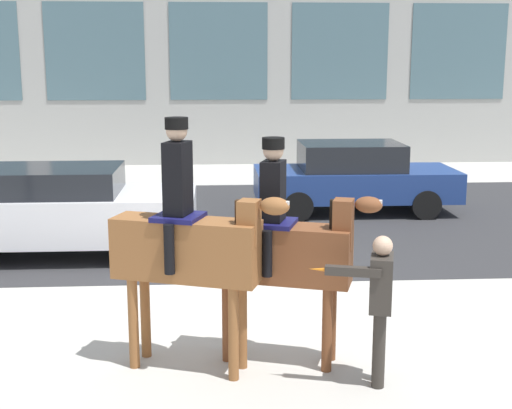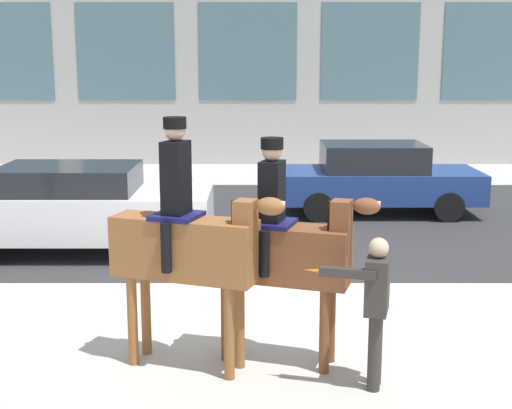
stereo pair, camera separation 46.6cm
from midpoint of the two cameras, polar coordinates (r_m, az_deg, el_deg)
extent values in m
plane|color=#B2AFA8|center=(10.23, -3.43, -7.20)|extent=(80.00, 80.00, 0.00)
cube|color=#2D2D30|center=(14.80, -3.47, -1.29)|extent=(21.49, 8.50, 0.01)
cube|color=slate|center=(22.84, -13.35, 11.82)|extent=(3.03, 0.02, 2.95)
cube|color=slate|center=(22.52, -3.61, 12.11)|extent=(3.03, 0.02, 2.95)
cube|color=slate|center=(22.83, 6.14, 12.06)|extent=(3.03, 0.02, 2.95)
cube|color=slate|center=(23.75, 15.36, 11.70)|extent=(3.03, 0.02, 2.95)
cube|color=brown|center=(7.54, -7.38, -3.58)|extent=(1.62, 0.93, 0.65)
cylinder|color=brown|center=(7.74, -2.87, -9.52)|extent=(0.11, 0.11, 1.00)
cylinder|color=brown|center=(7.47, -3.64, -10.33)|extent=(0.11, 0.11, 1.00)
cylinder|color=brown|center=(8.15, -10.49, -8.60)|extent=(0.11, 0.11, 1.00)
cylinder|color=brown|center=(7.90, -11.48, -9.32)|extent=(0.11, 0.11, 1.00)
cube|color=brown|center=(7.23, -2.41, -1.47)|extent=(0.27, 0.29, 0.46)
cube|color=#382314|center=(7.26, -3.31, -1.26)|extent=(0.06, 0.09, 0.42)
ellipsoid|color=brown|center=(7.11, -0.37, -0.14)|extent=(0.35, 0.29, 0.18)
cube|color=silver|center=(7.08, 0.34, -0.03)|extent=(0.12, 0.08, 0.07)
cylinder|color=#382314|center=(7.92, -12.85, -3.85)|extent=(0.09, 0.09, 0.55)
cube|color=#14144C|center=(7.49, -7.99, -1.00)|extent=(0.60, 0.61, 0.05)
cube|color=black|center=(7.42, -8.08, 2.09)|extent=(0.31, 0.37, 0.76)
sphere|color=#D1A889|center=(7.35, -8.19, 5.85)|extent=(0.22, 0.22, 0.22)
cylinder|color=black|center=(7.35, -8.21, 6.45)|extent=(0.24, 0.24, 0.12)
cylinder|color=black|center=(7.80, -7.14, -2.59)|extent=(0.11, 0.11, 0.52)
cylinder|color=black|center=(7.32, -8.78, -3.57)|extent=(0.11, 0.11, 0.52)
cube|color=brown|center=(7.70, 0.17, -3.92)|extent=(1.60, 0.89, 0.62)
cylinder|color=brown|center=(7.97, 4.36, -9.22)|extent=(0.11, 0.11, 0.92)
cylinder|color=brown|center=(7.69, 3.96, -10.01)|extent=(0.11, 0.11, 0.92)
cylinder|color=brown|center=(8.22, -3.36, -8.56)|extent=(0.11, 0.11, 0.92)
cylinder|color=brown|center=(7.94, -4.04, -9.29)|extent=(0.11, 0.11, 0.92)
cube|color=brown|center=(7.48, 5.22, -1.60)|extent=(0.26, 0.29, 0.53)
cube|color=black|center=(7.49, 4.31, -1.40)|extent=(0.06, 0.09, 0.48)
ellipsoid|color=brown|center=(7.40, 7.22, -0.03)|extent=(0.33, 0.28, 0.17)
cube|color=silver|center=(7.38, 7.88, 0.09)|extent=(0.11, 0.08, 0.07)
cylinder|color=black|center=(7.95, -5.51, -4.25)|extent=(0.09, 0.09, 0.55)
cube|color=#14144C|center=(7.63, -0.39, -1.50)|extent=(0.59, 0.60, 0.05)
cube|color=black|center=(7.56, -0.39, 1.09)|extent=(0.31, 0.37, 0.64)
sphere|color=#D1A889|center=(7.50, -0.39, 4.34)|extent=(0.22, 0.22, 0.22)
cylinder|color=black|center=(7.49, -0.39, 4.92)|extent=(0.24, 0.24, 0.12)
cylinder|color=black|center=(7.95, 0.11, -2.95)|extent=(0.11, 0.11, 0.49)
cylinder|color=black|center=(7.45, -0.91, -3.95)|extent=(0.11, 0.11, 0.49)
cylinder|color=#332D28|center=(7.40, 7.99, -11.46)|extent=(0.13, 0.13, 0.80)
cylinder|color=#332D28|center=(7.55, 8.07, -10.99)|extent=(0.13, 0.13, 0.80)
cube|color=#332D28|center=(7.24, 8.18, -6.22)|extent=(0.31, 0.44, 0.56)
sphere|color=#D1A889|center=(7.14, 8.27, -3.30)|extent=(0.20, 0.20, 0.20)
cube|color=#332D28|center=(7.04, 5.89, -5.36)|extent=(0.55, 0.23, 0.09)
cone|color=orange|center=(7.08, 3.08, -5.22)|extent=(0.19, 0.09, 0.04)
cube|color=silver|center=(12.54, -16.50, -0.85)|extent=(4.59, 1.83, 0.77)
cube|color=black|center=(12.46, -17.18, 1.85)|extent=(2.29, 1.61, 0.44)
cylinder|color=black|center=(11.57, -10.43, -3.53)|extent=(0.62, 0.22, 0.62)
cylinder|color=black|center=(13.20, -9.58, -1.64)|extent=(0.62, 0.22, 0.62)
cube|color=navy|center=(15.65, 7.07, 1.68)|extent=(4.33, 1.83, 0.64)
cube|color=black|center=(15.54, 6.73, 3.87)|extent=(2.16, 1.61, 0.57)
cylinder|color=black|center=(15.21, 12.59, -0.02)|extent=(0.62, 0.22, 0.62)
cylinder|color=black|center=(16.81, 11.03, 1.13)|extent=(0.62, 0.22, 0.62)
cylinder|color=black|center=(14.70, 2.49, -0.15)|extent=(0.62, 0.22, 0.62)
cylinder|color=black|center=(16.34, 1.88, 1.04)|extent=(0.62, 0.22, 0.62)
camera|label=1|loc=(0.23, -91.58, -0.32)|focal=50.00mm
camera|label=2|loc=(0.23, 88.42, 0.32)|focal=50.00mm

